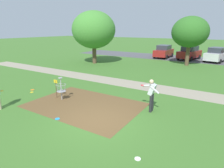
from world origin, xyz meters
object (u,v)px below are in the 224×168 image
frisbee_by_tee (57,119)px  frisbee_mid_grass (32,92)px  frisbee_far_left (32,90)px  parked_car_center_right (216,55)px  frisbee_near_basket (138,159)px  disc_golf_basket (61,88)px  tree_near_left (94,30)px  parked_car_leftmost (164,51)px  player_throwing (152,93)px  parked_car_center_left (189,53)px  tree_mid_left (190,32)px

frisbee_by_tee → frisbee_mid_grass: same height
frisbee_far_left → parked_car_center_right: 22.53m
frisbee_near_basket → frisbee_mid_grass: 9.32m
disc_golf_basket → frisbee_near_basket: 6.83m
tree_near_left → parked_car_leftmost: tree_near_left is taller
frisbee_mid_grass → parked_car_leftmost: (2.60, 20.54, 0.91)m
frisbee_by_tee → parked_car_center_right: 23.03m
frisbee_by_tee → frisbee_near_basket: bearing=-8.2°
player_throwing → frisbee_mid_grass: player_throwing is taller
frisbee_mid_grass → parked_car_center_left: (6.15, 20.71, 0.91)m
frisbee_by_tee → parked_car_center_right: bearing=77.5°
disc_golf_basket → tree_mid_left: tree_mid_left is taller
player_throwing → frisbee_near_basket: size_ratio=8.21×
frisbee_near_basket → frisbee_by_tee: (-4.47, 0.65, 0.00)m
frisbee_near_basket → tree_near_left: 18.87m
frisbee_by_tee → parked_car_center_left: bearing=85.8°
frisbee_by_tee → tree_near_left: bearing=120.2°
frisbee_near_basket → parked_car_center_left: parked_car_center_left is taller
frisbee_near_basket → parked_car_center_right: (0.52, 23.11, 0.91)m
frisbee_by_tee → tree_near_left: 15.80m
disc_golf_basket → tree_mid_left: bearing=75.4°
disc_golf_basket → parked_car_center_left: (3.44, 20.61, 0.17)m
frisbee_mid_grass → tree_mid_left: 17.68m
frisbee_near_basket → tree_mid_left: 18.92m
parked_car_leftmost → disc_golf_basket: bearing=-89.7°
frisbee_by_tee → tree_near_left: size_ratio=0.04×
disc_golf_basket → parked_car_leftmost: parked_car_leftmost is taller
player_throwing → parked_car_leftmost: size_ratio=0.40×
frisbee_near_basket → tree_near_left: size_ratio=0.03×
parked_car_center_left → parked_car_center_right: size_ratio=1.00×
frisbee_near_basket → disc_golf_basket: bearing=157.2°
frisbee_far_left → parked_car_leftmost: parked_car_leftmost is taller
tree_mid_left → parked_car_leftmost: (-4.21, 4.66, -2.84)m
player_throwing → tree_mid_left: size_ratio=0.31×
frisbee_by_tee → parked_car_center_left: size_ratio=0.05×
frisbee_mid_grass → disc_golf_basket: bearing=2.0°
parked_car_leftmost → parked_car_center_right: bearing=0.3°
player_throwing → frisbee_far_left: size_ratio=6.80×
player_throwing → parked_car_leftmost: parked_car_leftmost is taller
frisbee_mid_grass → tree_near_left: bearing=105.8°
parked_car_leftmost → frisbee_mid_grass: bearing=-97.2°
frisbee_near_basket → parked_car_center_right: bearing=88.7°
tree_near_left → parked_car_center_left: tree_near_left is taller
tree_near_left → frisbee_mid_grass: bearing=-74.2°
frisbee_by_tee → parked_car_leftmost: (-1.90, 22.43, 0.91)m
parked_car_leftmost → parked_car_center_left: same height
player_throwing → frisbee_mid_grass: 8.12m
player_throwing → frisbee_near_basket: 4.11m
disc_golf_basket → parked_car_center_left: bearing=80.5°
frisbee_by_tee → tree_mid_left: bearing=82.6°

